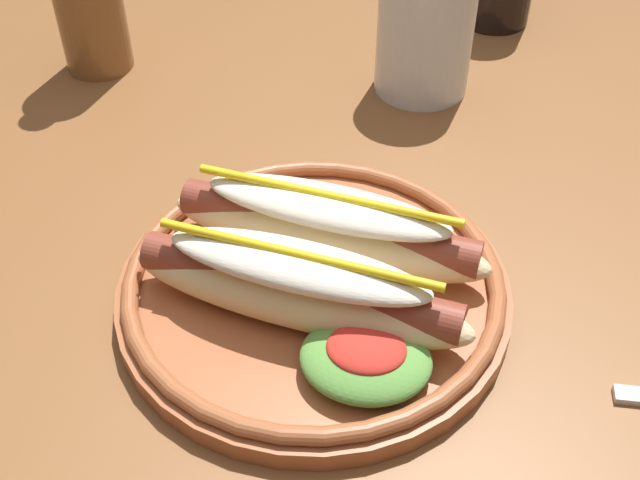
% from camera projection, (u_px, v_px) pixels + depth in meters
% --- Properties ---
extents(dining_table, '(1.14, 0.92, 0.74)m').
position_uv_depth(dining_table, '(301.00, 276.00, 0.72)').
color(dining_table, brown).
rests_on(dining_table, ground_plane).
extents(hot_dog_plate, '(0.27, 0.27, 0.08)m').
position_uv_depth(hot_dog_plate, '(316.00, 277.00, 0.54)').
color(hot_dog_plate, '#9E5633').
rests_on(hot_dog_plate, dining_table).
extents(water_cup, '(0.09, 0.09, 0.12)m').
position_uv_depth(water_cup, '(425.00, 27.00, 0.72)').
color(water_cup, silver).
rests_on(water_cup, dining_table).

